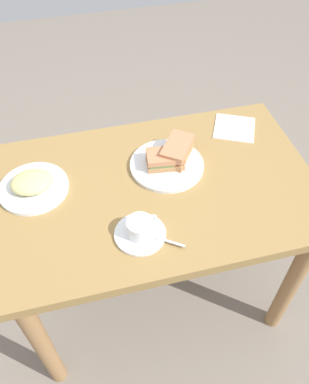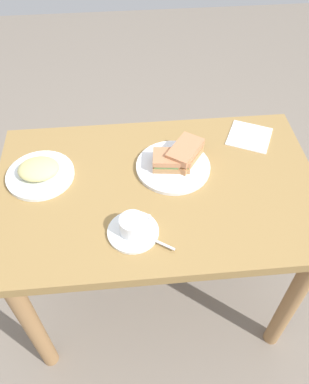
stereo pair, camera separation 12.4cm
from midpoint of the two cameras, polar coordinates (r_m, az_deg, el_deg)
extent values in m
plane|color=slate|center=(1.91, -1.85, -14.21)|extent=(6.00, 6.00, 0.00)
cube|color=olive|center=(1.31, -2.60, 0.17)|extent=(1.08, 0.68, 0.04)
cylinder|color=#9C7247|center=(1.50, -18.61, -20.21)|extent=(0.06, 0.06, 0.69)
cylinder|color=#9C7247|center=(1.60, 17.24, -12.58)|extent=(0.06, 0.06, 0.69)
cylinder|color=#9C7247|center=(1.79, -19.05, -4.12)|extent=(0.06, 0.06, 0.69)
cylinder|color=#9C7247|center=(1.87, 10.24, 1.33)|extent=(0.06, 0.06, 0.69)
cylinder|color=white|center=(1.36, -0.81, 3.80)|extent=(0.26, 0.26, 0.01)
cube|color=#AF7E4F|center=(1.34, -1.10, 4.22)|extent=(0.13, 0.09, 0.02)
cube|color=#658B4C|center=(1.33, -1.11, 4.68)|extent=(0.12, 0.09, 0.01)
cube|color=#B67952|center=(1.32, -1.12, 5.14)|extent=(0.13, 0.09, 0.02)
cube|color=#C07F4D|center=(1.37, 0.69, 5.38)|extent=(0.15, 0.16, 0.03)
cube|color=olive|center=(1.36, 0.69, 5.92)|extent=(0.13, 0.15, 0.01)
cube|color=#BF7B53|center=(1.34, 0.70, 6.46)|extent=(0.15, 0.16, 0.03)
cylinder|color=white|center=(1.18, -5.15, -6.29)|extent=(0.15, 0.15, 0.01)
cylinder|color=white|center=(1.15, -5.25, -5.37)|extent=(0.08, 0.08, 0.05)
cylinder|color=#AA8149|center=(1.13, -5.33, -4.68)|extent=(0.07, 0.07, 0.01)
torus|color=white|center=(1.16, -3.48, -4.26)|extent=(0.04, 0.03, 0.04)
cube|color=silver|center=(1.14, -0.45, -7.57)|extent=(0.07, 0.05, 0.00)
ellipsoid|color=silver|center=(1.15, -2.65, -6.86)|extent=(0.03, 0.03, 0.01)
cylinder|color=white|center=(1.36, -19.69, 0.41)|extent=(0.23, 0.23, 0.01)
ellipsoid|color=#CDC57D|center=(1.34, -20.00, 1.24)|extent=(0.14, 0.11, 0.04)
cube|color=white|center=(1.53, 9.27, 9.08)|extent=(0.20, 0.20, 0.00)
camera|label=1|loc=(0.06, -92.87, -3.25)|focal=36.65mm
camera|label=2|loc=(0.06, 87.13, 3.25)|focal=36.65mm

